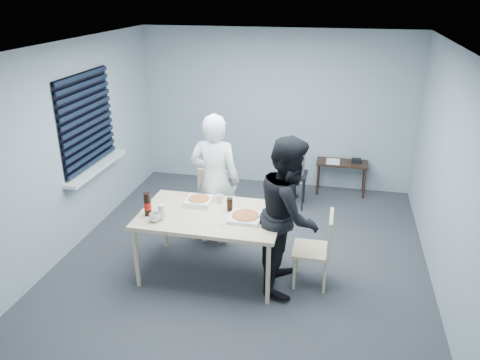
% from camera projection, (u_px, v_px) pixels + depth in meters
% --- Properties ---
extents(room, '(5.00, 5.00, 5.00)m').
position_uv_depth(room, '(90.00, 128.00, 6.21)').
color(room, '#333338').
rests_on(room, ground).
extents(dining_table, '(1.62, 1.02, 0.79)m').
position_uv_depth(dining_table, '(211.00, 218.00, 5.37)').
color(dining_table, beige).
rests_on(dining_table, ground).
extents(chair_far, '(0.42, 0.42, 0.89)m').
position_uv_depth(chair_far, '(211.00, 198.00, 6.38)').
color(chair_far, beige).
rests_on(chair_far, ground).
extents(chair_right, '(0.42, 0.42, 0.89)m').
position_uv_depth(chair_right, '(320.00, 245.00, 5.24)').
color(chair_right, beige).
rests_on(chair_right, ground).
extents(person_white, '(0.65, 0.42, 1.77)m').
position_uv_depth(person_white, '(215.00, 181.00, 5.98)').
color(person_white, white).
rests_on(person_white, ground).
extents(person_black, '(0.47, 0.86, 1.77)m').
position_uv_depth(person_black, '(289.00, 214.00, 5.12)').
color(person_black, black).
rests_on(person_black, ground).
extents(side_table, '(0.82, 0.37, 0.55)m').
position_uv_depth(side_table, '(342.00, 167.00, 7.62)').
color(side_table, '#361B15').
rests_on(side_table, ground).
extents(stool, '(0.39, 0.39, 0.55)m').
position_uv_depth(stool, '(294.00, 180.00, 7.17)').
color(stool, black).
rests_on(stool, ground).
extents(backpack, '(0.29, 0.21, 0.41)m').
position_uv_depth(backpack, '(295.00, 161.00, 7.04)').
color(backpack, slate).
rests_on(backpack, stool).
extents(pizza_box_a, '(0.30, 0.30, 0.07)m').
position_uv_depth(pizza_box_a, '(199.00, 201.00, 5.58)').
color(pizza_box_a, white).
rests_on(pizza_box_a, dining_table).
extents(pizza_box_b, '(0.35, 0.35, 0.05)m').
position_uv_depth(pizza_box_b, '(245.00, 217.00, 5.22)').
color(pizza_box_b, white).
rests_on(pizza_box_b, dining_table).
extents(mug_a, '(0.17, 0.17, 0.10)m').
position_uv_depth(mug_a, '(155.00, 217.00, 5.15)').
color(mug_a, silver).
rests_on(mug_a, dining_table).
extents(mug_b, '(0.10, 0.10, 0.09)m').
position_uv_depth(mug_b, '(219.00, 199.00, 5.61)').
color(mug_b, silver).
rests_on(mug_b, dining_table).
extents(cola_glass, '(0.08, 0.08, 0.15)m').
position_uv_depth(cola_glass, '(230.00, 204.00, 5.39)').
color(cola_glass, black).
rests_on(cola_glass, dining_table).
extents(soda_bottle, '(0.08, 0.08, 0.27)m').
position_uv_depth(soda_bottle, '(148.00, 205.00, 5.26)').
color(soda_bottle, black).
rests_on(soda_bottle, dining_table).
extents(plastic_cups, '(0.09, 0.09, 0.18)m').
position_uv_depth(plastic_cups, '(162.00, 212.00, 5.18)').
color(plastic_cups, silver).
rests_on(plastic_cups, dining_table).
extents(rubber_band, '(0.07, 0.07, 0.00)m').
position_uv_depth(rubber_band, '(221.00, 225.00, 5.08)').
color(rubber_band, red).
rests_on(rubber_band, dining_table).
extents(papers, '(0.30, 0.35, 0.00)m').
position_uv_depth(papers, '(333.00, 161.00, 7.60)').
color(papers, white).
rests_on(papers, side_table).
extents(black_box, '(0.17, 0.13, 0.06)m').
position_uv_depth(black_box, '(356.00, 161.00, 7.55)').
color(black_box, black).
rests_on(black_box, side_table).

